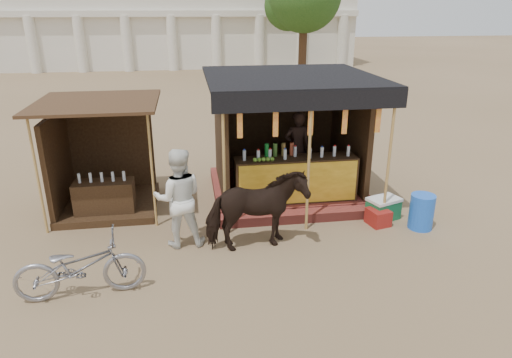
{
  "coord_description": "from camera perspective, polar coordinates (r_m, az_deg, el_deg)",
  "views": [
    {
      "loc": [
        -1.21,
        -6.35,
        4.15
      ],
      "look_at": [
        0.0,
        1.6,
        1.1
      ],
      "focal_mm": 32.0,
      "sensor_mm": 36.0,
      "label": 1
    }
  ],
  "objects": [
    {
      "name": "cow",
      "position": [
        8.11,
        0.03,
        -4.05
      ],
      "size": [
        1.87,
        1.05,
        1.49
      ],
      "primitive_type": "imported",
      "rotation": [
        0.0,
        0.0,
        1.72
      ],
      "color": "black",
      "rests_on": "ground"
    },
    {
      "name": "secondary_stall",
      "position": [
        10.32,
        -19.1,
        0.96
      ],
      "size": [
        2.4,
        2.4,
        2.38
      ],
      "color": "#3A2715",
      "rests_on": "ground"
    },
    {
      "name": "blue_barrel",
      "position": [
        9.6,
        19.99,
        -3.86
      ],
      "size": [
        0.6,
        0.6,
        0.71
      ],
      "primitive_type": "cylinder",
      "rotation": [
        0.0,
        0.0,
        0.33
      ],
      "color": "blue",
      "rests_on": "ground"
    },
    {
      "name": "cooler",
      "position": [
        9.82,
        15.62,
        -3.54
      ],
      "size": [
        0.75,
        0.63,
        0.46
      ],
      "color": "#186C3C",
      "rests_on": "ground"
    },
    {
      "name": "motorbike",
      "position": [
        7.43,
        -21.13,
        -10.18
      ],
      "size": [
        1.96,
        0.85,
        1.0
      ],
      "primitive_type": "imported",
      "rotation": [
        0.0,
        0.0,
        1.67
      ],
      "color": "gray",
      "rests_on": "ground"
    },
    {
      "name": "background_building",
      "position": [
        36.3,
        -10.53,
        20.19
      ],
      "size": [
        26.0,
        7.45,
        8.18
      ],
      "color": "silver",
      "rests_on": "ground"
    },
    {
      "name": "ground",
      "position": [
        7.68,
        1.83,
        -11.95
      ],
      "size": [
        120.0,
        120.0,
        0.0
      ],
      "primitive_type": "plane",
      "color": "#846B4C",
      "rests_on": "ground"
    },
    {
      "name": "red_crate",
      "position": [
        9.56,
        15.03,
        -4.62
      ],
      "size": [
        0.47,
        0.5,
        0.33
      ],
      "primitive_type": "cube",
      "rotation": [
        0.0,
        0.0,
        0.23
      ],
      "color": "maroon",
      "rests_on": "ground"
    },
    {
      "name": "main_stall",
      "position": [
        10.43,
        4.07,
        3.31
      ],
      "size": [
        3.6,
        3.61,
        2.78
      ],
      "color": "maroon",
      "rests_on": "ground"
    },
    {
      "name": "bystander",
      "position": [
        8.31,
        -9.64,
        -2.37
      ],
      "size": [
        0.9,
        0.7,
        1.85
      ],
      "primitive_type": "imported",
      "rotation": [
        0.0,
        0.0,
        3.15
      ],
      "color": "white",
      "rests_on": "ground"
    }
  ]
}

